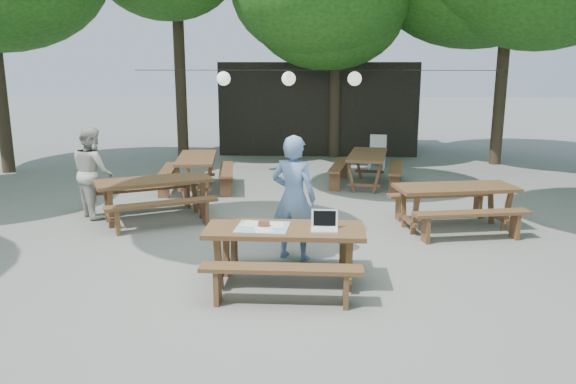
{
  "coord_description": "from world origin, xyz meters",
  "views": [
    {
      "loc": [
        0.61,
        -7.9,
        2.77
      ],
      "look_at": [
        0.16,
        -0.45,
        1.05
      ],
      "focal_mm": 35.0,
      "sensor_mm": 36.0,
      "label": 1
    }
  ],
  "objects_px": {
    "main_picnic_table": "(285,255)",
    "picnic_table_nw": "(155,199)",
    "second_person": "(93,172)",
    "plastic_chair": "(377,159)",
    "woman": "(294,198)"
  },
  "relations": [
    {
      "from": "main_picnic_table",
      "to": "picnic_table_nw",
      "type": "relative_size",
      "value": 0.83
    },
    {
      "from": "second_person",
      "to": "picnic_table_nw",
      "type": "bearing_deg",
      "value": -140.52
    },
    {
      "from": "main_picnic_table",
      "to": "plastic_chair",
      "type": "height_order",
      "value": "plastic_chair"
    },
    {
      "from": "woman",
      "to": "second_person",
      "type": "distance_m",
      "value": 4.31
    },
    {
      "from": "second_person",
      "to": "plastic_chair",
      "type": "xyz_separation_m",
      "value": [
        5.66,
        5.09,
        -0.57
      ]
    },
    {
      "from": "main_picnic_table",
      "to": "picnic_table_nw",
      "type": "xyz_separation_m",
      "value": [
        -2.53,
        2.88,
        0.0
      ]
    },
    {
      "from": "picnic_table_nw",
      "to": "second_person",
      "type": "xyz_separation_m",
      "value": [
        -1.18,
        0.19,
        0.44
      ]
    },
    {
      "from": "picnic_table_nw",
      "to": "plastic_chair",
      "type": "bearing_deg",
      "value": 22.27
    },
    {
      "from": "main_picnic_table",
      "to": "plastic_chair",
      "type": "xyz_separation_m",
      "value": [
        1.95,
        8.16,
        -0.13
      ]
    },
    {
      "from": "plastic_chair",
      "to": "picnic_table_nw",
      "type": "bearing_deg",
      "value": -120.12
    },
    {
      "from": "picnic_table_nw",
      "to": "woman",
      "type": "height_order",
      "value": "woman"
    },
    {
      "from": "main_picnic_table",
      "to": "second_person",
      "type": "bearing_deg",
      "value": 140.46
    },
    {
      "from": "main_picnic_table",
      "to": "woman",
      "type": "relative_size",
      "value": 1.11
    },
    {
      "from": "second_person",
      "to": "main_picnic_table",
      "type": "bearing_deg",
      "value": -171.09
    },
    {
      "from": "main_picnic_table",
      "to": "picnic_table_nw",
      "type": "height_order",
      "value": "same"
    }
  ]
}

